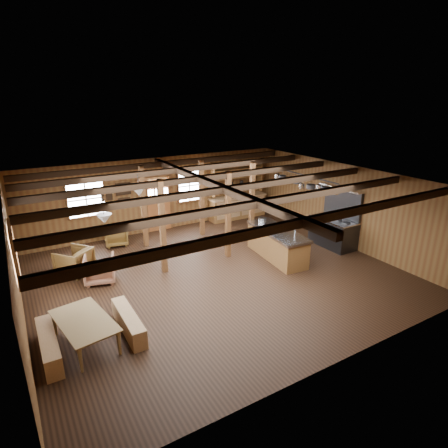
# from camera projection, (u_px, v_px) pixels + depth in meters

# --- Properties ---
(room) EXTENTS (10.04, 9.04, 2.84)m
(room) POSITION_uv_depth(u_px,v_px,m) (216.00, 230.00, 10.49)
(room) COLOR black
(room) RESTS_ON ground
(ceiling_joists) EXTENTS (9.80, 8.82, 0.18)m
(ceiling_joists) POSITION_uv_depth(u_px,v_px,m) (212.00, 184.00, 10.21)
(ceiling_joists) COLOR black
(ceiling_joists) RESTS_ON ceiling
(timber_posts) EXTENTS (3.95, 2.35, 2.80)m
(timber_posts) POSITION_uv_depth(u_px,v_px,m) (199.00, 209.00, 12.43)
(timber_posts) COLOR #4E2E16
(timber_posts) RESTS_ON floor
(back_door) EXTENTS (1.02, 0.08, 2.15)m
(back_door) POSITION_uv_depth(u_px,v_px,m) (159.00, 208.00, 14.28)
(back_door) COLOR brown
(back_door) RESTS_ON floor
(window_back_left) EXTENTS (1.32, 0.06, 1.32)m
(window_back_left) POSITION_uv_depth(u_px,v_px,m) (86.00, 199.00, 12.80)
(window_back_left) COLOR white
(window_back_left) RESTS_ON wall_back
(window_back_right) EXTENTS (1.02, 0.06, 1.32)m
(window_back_right) POSITION_uv_depth(u_px,v_px,m) (189.00, 186.00, 14.67)
(window_back_right) COLOR white
(window_back_right) RESTS_ON wall_back
(window_left) EXTENTS (0.14, 1.24, 1.32)m
(window_left) POSITION_uv_depth(u_px,v_px,m) (14.00, 254.00, 8.45)
(window_left) COLOR white
(window_left) RESTS_ON wall_back
(notice_boards) EXTENTS (1.08, 0.03, 0.90)m
(notice_boards) POSITION_uv_depth(u_px,v_px,m) (118.00, 194.00, 13.31)
(notice_boards) COLOR beige
(notice_boards) RESTS_ON wall_back
(back_counter) EXTENTS (2.55, 0.60, 2.45)m
(back_counter) POSITION_uv_depth(u_px,v_px,m) (237.00, 204.00, 15.80)
(back_counter) COLOR brown
(back_counter) RESTS_ON floor
(pendant_lamps) EXTENTS (1.86, 2.36, 0.66)m
(pendant_lamps) POSITION_uv_depth(u_px,v_px,m) (124.00, 204.00, 9.94)
(pendant_lamps) COLOR #2D2D2F
(pendant_lamps) RESTS_ON ceiling
(pot_rack) EXTENTS (0.38, 3.00, 0.44)m
(pot_rack) POSITION_uv_depth(u_px,v_px,m) (303.00, 183.00, 12.08)
(pot_rack) COLOR #2D2D2F
(pot_rack) RESTS_ON ceiling
(kitchen_island) EXTENTS (1.11, 2.57, 1.20)m
(kitchen_island) POSITION_uv_depth(u_px,v_px,m) (277.00, 244.00, 11.97)
(kitchen_island) COLOR brown
(kitchen_island) RESTS_ON floor
(step_stool) EXTENTS (0.48, 0.42, 0.36)m
(step_stool) POSITION_uv_depth(u_px,v_px,m) (260.00, 238.00, 13.28)
(step_stool) COLOR olive
(step_stool) RESTS_ON floor
(commercial_range) EXTENTS (0.86, 1.67, 2.06)m
(commercial_range) POSITION_uv_depth(u_px,v_px,m) (335.00, 227.00, 12.89)
(commercial_range) COLOR #2D2D2F
(commercial_range) RESTS_ON floor
(dining_table) EXTENTS (1.22, 1.84, 0.60)m
(dining_table) POSITION_uv_depth(u_px,v_px,m) (87.00, 332.00, 7.85)
(dining_table) COLOR olive
(dining_table) RESTS_ON floor
(bench_wall) EXTENTS (0.32, 1.69, 0.47)m
(bench_wall) POSITION_uv_depth(u_px,v_px,m) (49.00, 346.00, 7.51)
(bench_wall) COLOR olive
(bench_wall) RESTS_ON floor
(bench_aisle) EXTENTS (0.31, 1.65, 0.45)m
(bench_aisle) POSITION_uv_depth(u_px,v_px,m) (129.00, 322.00, 8.29)
(bench_aisle) COLOR olive
(bench_aisle) RESTS_ON floor
(armchair_a) EXTENTS (1.20, 1.20, 0.79)m
(armchair_a) POSITION_uv_depth(u_px,v_px,m) (74.00, 261.00, 10.91)
(armchair_a) COLOR brown
(armchair_a) RESTS_ON floor
(armchair_b) EXTENTS (0.85, 0.86, 0.69)m
(armchair_b) POSITION_uv_depth(u_px,v_px,m) (116.00, 235.00, 13.03)
(armchair_b) COLOR brown
(armchair_b) RESTS_ON floor
(armchair_c) EXTENTS (1.01, 1.02, 0.76)m
(armchair_c) POSITION_uv_depth(u_px,v_px,m) (100.00, 269.00, 10.47)
(armchair_c) COLOR brown
(armchair_c) RESTS_ON floor
(counter_pot) EXTENTS (0.27, 0.27, 0.16)m
(counter_pot) POSITION_uv_depth(u_px,v_px,m) (262.00, 220.00, 12.51)
(counter_pot) COLOR #B9BBC0
(counter_pot) RESTS_ON kitchen_island
(bowl) EXTENTS (0.29, 0.29, 0.06)m
(bowl) POSITION_uv_depth(u_px,v_px,m) (264.00, 227.00, 11.96)
(bowl) COLOR silver
(bowl) RESTS_ON kitchen_island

